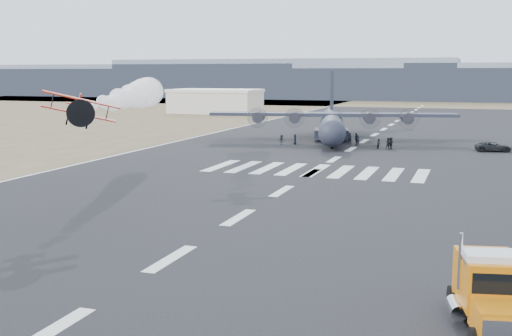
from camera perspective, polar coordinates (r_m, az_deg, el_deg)
The scene contains 21 objects.
ground at distance 30.71m, azimuth -17.89°, elevation -13.73°, with size 500.00×500.00×0.00m, color black.
scrub_far at distance 253.43m, azimuth 15.02°, elevation 5.65°, with size 500.00×80.00×0.00m, color brown.
runway_markings at distance 85.16m, azimuth 6.93°, elevation 0.75°, with size 60.00×260.00×0.01m, color silver, non-canonical shape.
ridge_seg_a at distance 353.54m, azimuth -18.18°, elevation 7.30°, with size 150.00×50.00×13.00m, color slate.
ridge_seg_b at distance 318.74m, azimuth -8.72°, elevation 7.71°, with size 150.00×50.00×15.00m, color slate.
ridge_seg_c at distance 294.36m, azimuth 2.67°, elevation 7.94°, with size 150.00×50.00×17.00m, color slate.
ridge_seg_d at distance 283.15m, azimuth 15.50°, elevation 7.22°, with size 150.00×50.00×13.00m, color slate.
hangar_left at distance 181.56m, azimuth -3.61°, elevation 5.97°, with size 24.50×14.50×6.70m.
semi_truck at distance 30.71m, azimuth 20.16°, elevation -10.32°, with size 3.96×8.23×3.61m.
aerobatic_biplane at distance 53.02m, azimuth -15.52°, elevation 5.16°, with size 5.89×5.66×3.01m.
smoke_trail at distance 78.95m, azimuth -10.19°, elevation 6.50°, with size 11.82×31.11×3.80m.
transport_aircraft at distance 108.85m, azimuth 6.75°, elevation 4.03°, with size 40.30×32.97×11.70m.
support_vehicle at distance 99.26m, azimuth 20.34°, elevation 1.79°, with size 2.36×5.11×1.42m, color black.
crew_a at distance 101.85m, azimuth 9.02°, elevation 2.45°, with size 0.61×0.50×1.66m, color black.
crew_b at distance 97.29m, azimuth 11.69°, elevation 2.13°, with size 0.87×0.54×1.79m, color black.
crew_c at distance 102.16m, azimuth 2.28°, elevation 2.54°, with size 1.02×0.47×1.58m, color black.
crew_d at distance 103.10m, azimuth 8.90°, elevation 2.59°, with size 1.11×0.57×1.89m, color black.
crew_e at distance 102.49m, azimuth 3.47°, elevation 2.57°, with size 0.80×0.49×1.63m, color black.
crew_f at distance 97.76m, azimuth 11.89°, elevation 2.17°, with size 1.70×0.55×1.83m, color black.
crew_g at distance 104.52m, azimuth 8.32°, elevation 2.65°, with size 0.66×0.54×1.80m, color black.
crew_h at distance 97.69m, azimuth 10.87°, elevation 2.11°, with size 0.76×0.47×1.56m, color black.
Camera 1 is at (17.42, -22.57, 11.41)m, focal length 45.00 mm.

